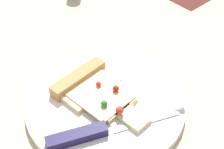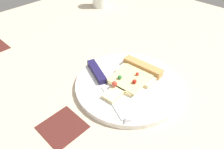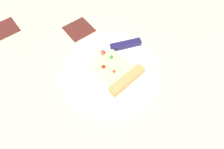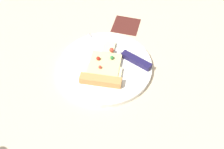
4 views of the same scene
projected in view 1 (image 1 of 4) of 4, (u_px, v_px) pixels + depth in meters
The scene contains 4 objects.
ground_plane at pixel (79, 115), 62.81cm from camera, with size 141.82×141.82×3.00cm.
plate at pixel (105, 104), 61.80cm from camera, with size 28.60×28.60×1.52cm, color white.
pizza_slice at pixel (95, 91), 62.03cm from camera, with size 18.01×12.18×2.68cm.
knife at pixel (104, 129), 55.80cm from camera, with size 10.91×23.05×2.45cm.
Camera 1 is at (-34.92, 23.02, 46.34)cm, focal length 54.92 mm.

